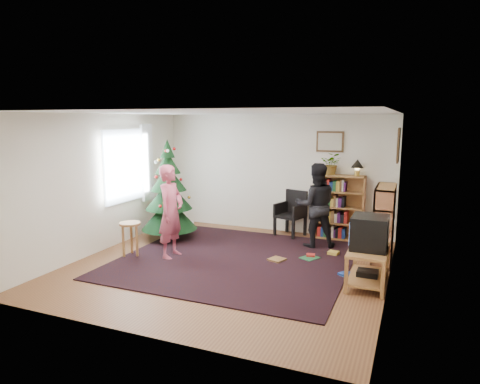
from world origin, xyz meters
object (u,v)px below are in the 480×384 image
at_px(christmas_tree, 169,198).
at_px(crt_tv, 369,232).
at_px(bookshelf_right, 384,223).
at_px(armchair, 292,211).
at_px(person_standing, 171,212).
at_px(picture_back, 330,142).
at_px(potted_plant, 332,164).
at_px(table_lamp, 357,165).
at_px(person_by_chair, 316,205).
at_px(stool, 130,230).
at_px(picture_right, 399,145).
at_px(bookshelf_back, 340,207).
at_px(tv_stand, 368,263).

distance_m(christmas_tree, crt_tv, 4.09).
height_order(bookshelf_right, armchair, bookshelf_right).
relative_size(crt_tv, person_standing, 0.34).
xyz_separation_m(picture_back, potted_plant, (0.07, -0.14, -0.43)).
bearing_deg(christmas_tree, bookshelf_right, 2.70).
distance_m(picture_back, table_lamp, 0.73).
bearing_deg(christmas_tree, person_by_chair, 12.04).
xyz_separation_m(picture_back, person_standing, (-2.25, -2.44, -1.13)).
bearing_deg(person_standing, stool, 110.18).
relative_size(picture_back, crt_tv, 1.00).
xyz_separation_m(picture_right, bookshelf_right, (-0.14, -0.55, -1.29)).
relative_size(person_by_chair, potted_plant, 3.62).
bearing_deg(christmas_tree, crt_tv, -14.01).
height_order(crt_tv, table_lamp, table_lamp).
relative_size(picture_right, person_standing, 0.37).
distance_m(crt_tv, person_standing, 3.32).
height_order(picture_back, bookshelf_back, picture_back).
xyz_separation_m(bookshelf_right, stool, (-4.13, -1.42, -0.19)).
height_order(picture_right, christmas_tree, picture_right).
bearing_deg(stool, bookshelf_back, 38.49).
distance_m(person_standing, potted_plant, 3.35).
relative_size(bookshelf_back, person_standing, 0.80).
xyz_separation_m(picture_back, bookshelf_back, (0.27, -0.14, -1.29)).
xyz_separation_m(bookshelf_right, potted_plant, (-1.12, 1.14, 0.86)).
distance_m(crt_tv, table_lamp, 2.48).
bearing_deg(picture_right, person_by_chair, -174.37).
xyz_separation_m(crt_tv, stool, (-4.01, -0.23, -0.31)).
relative_size(bookshelf_back, tv_stand, 1.33).
relative_size(tv_stand, potted_plant, 2.22).
relative_size(person_standing, table_lamp, 5.01).
bearing_deg(person_by_chair, bookshelf_right, 140.68).
relative_size(picture_back, picture_right, 0.92).
bearing_deg(stool, picture_right, 24.73).
height_order(bookshelf_back, armchair, bookshelf_back).
height_order(picture_back, christmas_tree, picture_back).
xyz_separation_m(stool, table_lamp, (3.51, 2.55, 1.04)).
bearing_deg(tv_stand, person_by_chair, 125.47).
distance_m(armchair, potted_plant, 1.29).
relative_size(bookshelf_back, table_lamp, 3.99).
bearing_deg(armchair, person_by_chair, -27.84).
height_order(picture_right, bookshelf_back, picture_right).
bearing_deg(bookshelf_back, picture_right, -29.27).
xyz_separation_m(bookshelf_right, armchair, (-1.90, 1.07, -0.16)).
bearing_deg(person_standing, armchair, -34.29).
bearing_deg(picture_back, bookshelf_right, -46.94).
bearing_deg(bookshelf_back, bookshelf_right, -51.12).
bearing_deg(armchair, bookshelf_right, -11.71).
bearing_deg(person_by_chair, potted_plant, -121.88).
distance_m(christmas_tree, potted_plant, 3.32).
relative_size(picture_right, stool, 0.98).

